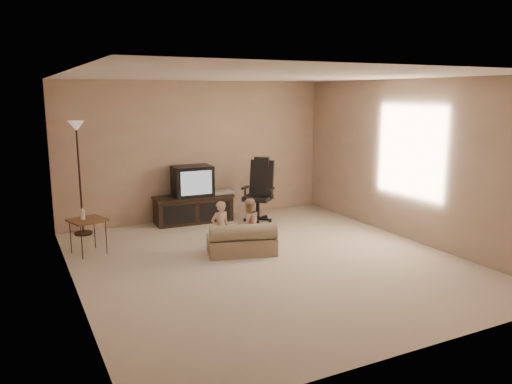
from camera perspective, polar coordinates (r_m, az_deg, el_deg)
floor at (r=6.96m, az=1.34°, el=-7.91°), size 5.50×5.50×0.00m
room_shell at (r=6.62m, az=1.40°, el=4.62°), size 5.50×5.50×5.50m
tv_stand at (r=8.98m, az=-7.17°, el=-0.79°), size 1.44×0.58×1.02m
office_chair at (r=9.02m, az=0.36°, el=-0.73°), size 0.75×0.75×1.15m
side_table at (r=7.54m, az=-18.77°, el=-3.10°), size 0.57×0.57×0.69m
floor_lamp at (r=8.46m, az=-19.69°, el=4.28°), size 0.29×0.29×1.85m
child_sofa at (r=7.19m, az=-1.60°, el=-5.67°), size 1.07×0.79×0.47m
toddler_left at (r=7.15m, az=-4.11°, el=-4.12°), size 0.31×0.24×0.78m
toddler_right at (r=7.34m, az=-0.85°, el=-3.70°), size 0.38×0.21×0.78m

